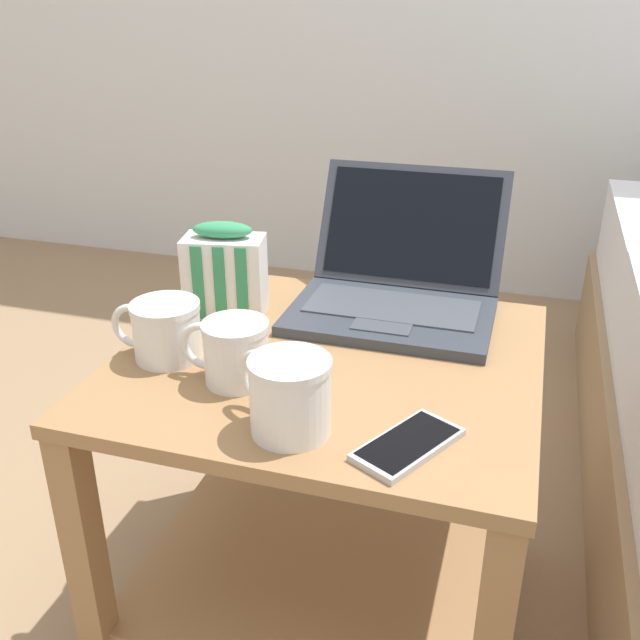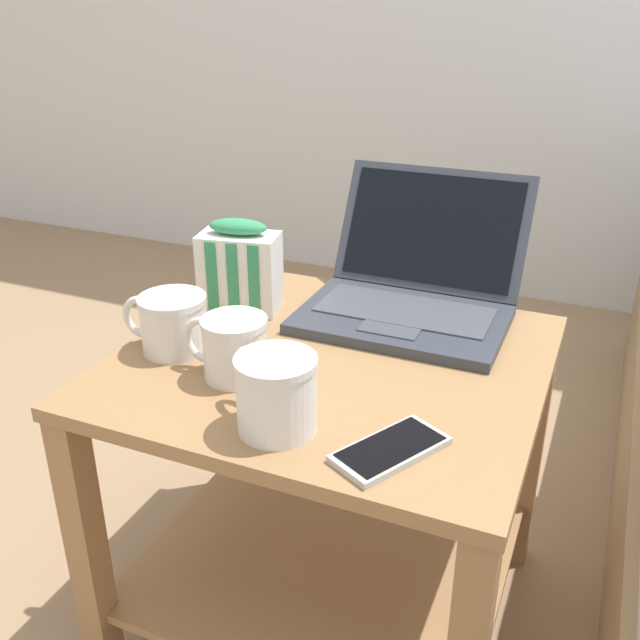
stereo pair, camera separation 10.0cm
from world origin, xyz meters
The scene contains 8 objects.
ground_plane centered at (0.00, 0.00, 0.00)m, with size 8.00×8.00×0.00m, color #937556.
bedside_table centered at (0.00, 0.00, 0.33)m, with size 0.62×0.58×0.51m.
laptop centered at (0.06, 0.21, 0.56)m, with size 0.33×0.33×0.21m.
mug_front_left centered at (0.01, -0.20, 0.57)m, with size 0.14×0.10×0.10m.
mug_front_right centered at (-0.10, -0.11, 0.56)m, with size 0.13×0.09×0.09m.
mug_mid_center centered at (-0.23, -0.07, 0.56)m, with size 0.14×0.10×0.09m.
snack_bag centered at (-0.21, 0.11, 0.58)m, with size 0.14×0.10×0.16m.
cell_phone centered at (0.16, -0.20, 0.52)m, with size 0.13×0.16×0.01m.
Camera 1 is at (0.27, -0.91, 1.01)m, focal length 40.00 mm.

